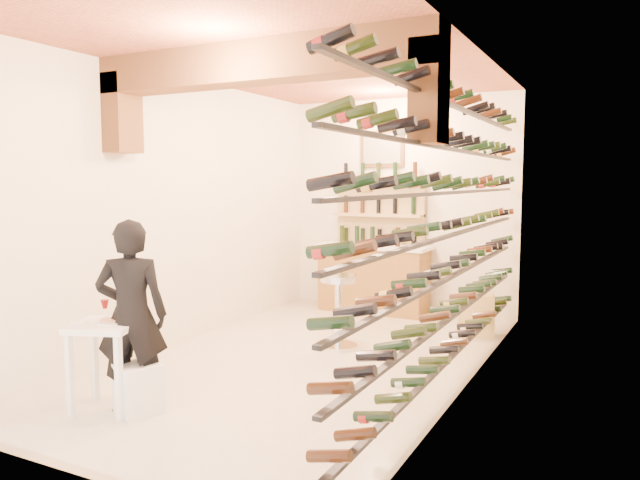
# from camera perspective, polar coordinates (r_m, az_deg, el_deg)

# --- Properties ---
(ground) EXTENTS (6.00, 6.00, 0.00)m
(ground) POSITION_cam_1_polar(r_m,az_deg,el_deg) (6.75, -1.18, -11.28)
(ground) COLOR beige
(ground) RESTS_ON ground
(room_shell) EXTENTS (3.52, 6.02, 3.21)m
(room_shell) POSITION_cam_1_polar(r_m,az_deg,el_deg) (6.24, -2.37, 8.28)
(room_shell) COLOR silver
(room_shell) RESTS_ON ground
(wine_rack) EXTENTS (0.32, 5.70, 2.56)m
(wine_rack) POSITION_cam_1_polar(r_m,az_deg,el_deg) (5.91, 11.99, 1.50)
(wine_rack) COLOR black
(wine_rack) RESTS_ON ground
(back_counter) EXTENTS (1.70, 0.62, 1.29)m
(back_counter) POSITION_cam_1_polar(r_m,az_deg,el_deg) (9.10, 5.07, -3.46)
(back_counter) COLOR olive
(back_counter) RESTS_ON ground
(back_shelving) EXTENTS (1.40, 0.31, 2.73)m
(back_shelving) POSITION_cam_1_polar(r_m,az_deg,el_deg) (9.25, 5.66, 0.65)
(back_shelving) COLOR tan
(back_shelving) RESTS_ON ground
(tasting_table) EXTENTS (0.67, 0.67, 0.92)m
(tasting_table) POSITION_cam_1_polar(r_m,az_deg,el_deg) (5.51, -19.65, -8.77)
(tasting_table) COLOR white
(tasting_table) RESTS_ON ground
(white_stool) EXTENTS (0.43, 0.43, 0.42)m
(white_stool) POSITION_cam_1_polar(r_m,az_deg,el_deg) (5.47, -16.77, -13.29)
(white_stool) COLOR white
(white_stool) RESTS_ON ground
(person) EXTENTS (0.72, 0.65, 1.64)m
(person) POSITION_cam_1_polar(r_m,az_deg,el_deg) (5.40, -17.41, -6.81)
(person) COLOR black
(person) RESTS_ON ground
(chrome_barstool) EXTENTS (0.45, 0.45, 0.86)m
(chrome_barstool) POSITION_cam_1_polar(r_m,az_deg,el_deg) (7.12, 1.77, -6.23)
(chrome_barstool) COLOR silver
(chrome_barstool) RESTS_ON ground
(crate_lower) EXTENTS (0.52, 0.42, 0.27)m
(crate_lower) POSITION_cam_1_polar(r_m,az_deg,el_deg) (7.99, 14.49, -7.78)
(crate_lower) COLOR tan
(crate_lower) RESTS_ON ground
(crate_upper) EXTENTS (0.50, 0.40, 0.26)m
(crate_upper) POSITION_cam_1_polar(r_m,az_deg,el_deg) (7.93, 14.54, -5.91)
(crate_upper) COLOR tan
(crate_upper) RESTS_ON crate_lower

